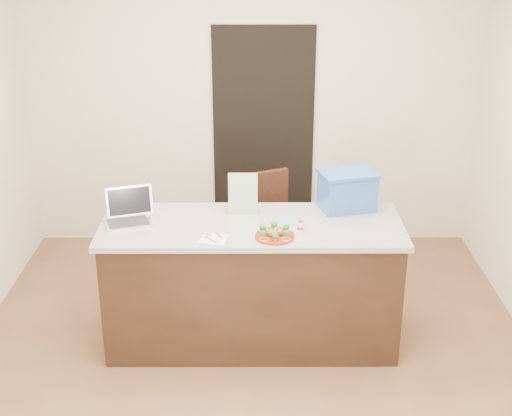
{
  "coord_description": "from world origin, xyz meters",
  "views": [
    {
      "loc": [
        0.02,
        -4.18,
        2.88
      ],
      "look_at": [
        0.03,
        0.2,
        1.06
      ],
      "focal_mm": 50.0,
      "sensor_mm": 36.0,
      "label": 1
    }
  ],
  "objects_px": {
    "laptop": "(129,212)",
    "blue_box": "(347,190)",
    "napkin": "(214,239)",
    "island": "(252,283)",
    "plate": "(275,236)",
    "yogurt_bottle": "(300,227)",
    "chair": "(262,228)"
  },
  "relations": [
    {
      "from": "plate",
      "to": "chair",
      "type": "xyz_separation_m",
      "value": [
        -0.07,
        0.92,
        -0.36
      ]
    },
    {
      "from": "island",
      "to": "blue_box",
      "type": "xyz_separation_m",
      "value": [
        0.67,
        0.26,
        0.6
      ]
    },
    {
      "from": "laptop",
      "to": "chair",
      "type": "height_order",
      "value": "laptop"
    },
    {
      "from": "napkin",
      "to": "laptop",
      "type": "bearing_deg",
      "value": 152.29
    },
    {
      "from": "plate",
      "to": "chair",
      "type": "distance_m",
      "value": 0.99
    },
    {
      "from": "yogurt_bottle",
      "to": "chair",
      "type": "height_order",
      "value": "chair"
    },
    {
      "from": "island",
      "to": "plate",
      "type": "distance_m",
      "value": 0.54
    },
    {
      "from": "chair",
      "to": "laptop",
      "type": "bearing_deg",
      "value": -169.89
    },
    {
      "from": "plate",
      "to": "napkin",
      "type": "distance_m",
      "value": 0.4
    },
    {
      "from": "island",
      "to": "plate",
      "type": "relative_size",
      "value": 7.91
    },
    {
      "from": "napkin",
      "to": "blue_box",
      "type": "height_order",
      "value": "blue_box"
    },
    {
      "from": "chair",
      "to": "blue_box",
      "type": "bearing_deg",
      "value": -60.57
    },
    {
      "from": "blue_box",
      "to": "chair",
      "type": "relative_size",
      "value": 0.44
    },
    {
      "from": "plate",
      "to": "napkin",
      "type": "height_order",
      "value": "plate"
    },
    {
      "from": "plate",
      "to": "laptop",
      "type": "distance_m",
      "value": 1.03
    },
    {
      "from": "yogurt_bottle",
      "to": "blue_box",
      "type": "relative_size",
      "value": 0.18
    },
    {
      "from": "laptop",
      "to": "napkin",
      "type": "bearing_deg",
      "value": -45.82
    },
    {
      "from": "yogurt_bottle",
      "to": "blue_box",
      "type": "height_order",
      "value": "blue_box"
    },
    {
      "from": "island",
      "to": "blue_box",
      "type": "height_order",
      "value": "blue_box"
    },
    {
      "from": "plate",
      "to": "yogurt_bottle",
      "type": "height_order",
      "value": "yogurt_bottle"
    },
    {
      "from": "yogurt_bottle",
      "to": "napkin",
      "type": "bearing_deg",
      "value": -167.58
    },
    {
      "from": "blue_box",
      "to": "chair",
      "type": "height_order",
      "value": "blue_box"
    },
    {
      "from": "island",
      "to": "chair",
      "type": "xyz_separation_m",
      "value": [
        0.08,
        0.7,
        0.11
      ]
    },
    {
      "from": "island",
      "to": "yogurt_bottle",
      "type": "relative_size",
      "value": 26.09
    },
    {
      "from": "napkin",
      "to": "yogurt_bottle",
      "type": "xyz_separation_m",
      "value": [
        0.57,
        0.12,
        0.03
      ]
    },
    {
      "from": "island",
      "to": "blue_box",
      "type": "distance_m",
      "value": 0.94
    },
    {
      "from": "island",
      "to": "yogurt_bottle",
      "type": "bearing_deg",
      "value": -21.84
    },
    {
      "from": "napkin",
      "to": "blue_box",
      "type": "bearing_deg",
      "value": 29.39
    },
    {
      "from": "island",
      "to": "plate",
      "type": "height_order",
      "value": "plate"
    },
    {
      "from": "laptop",
      "to": "blue_box",
      "type": "xyz_separation_m",
      "value": [
        1.52,
        0.2,
        0.08
      ]
    },
    {
      "from": "laptop",
      "to": "blue_box",
      "type": "distance_m",
      "value": 1.53
    },
    {
      "from": "island",
      "to": "plate",
      "type": "bearing_deg",
      "value": -55.9
    }
  ]
}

